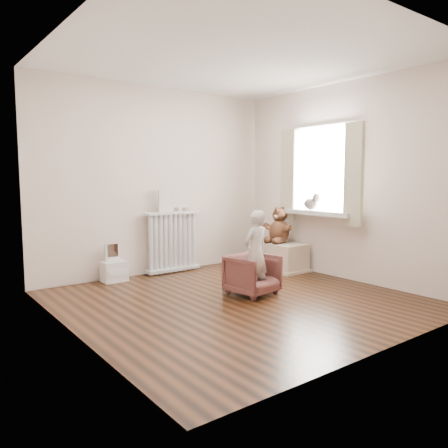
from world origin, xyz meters
TOP-DOWN VIEW (x-y plane):
  - floor at (0.00, 0.00)m, footprint 3.60×3.60m
  - ceiling at (0.00, 0.00)m, footprint 3.60×3.60m
  - back_wall at (0.00, 1.80)m, footprint 3.60×0.02m
  - front_wall at (0.00, -1.80)m, footprint 3.60×0.02m
  - left_wall at (-1.80, 0.00)m, footprint 0.02×3.60m
  - right_wall at (1.80, 0.00)m, footprint 0.02×3.60m
  - window at (1.76, 0.30)m, footprint 0.03×0.90m
  - window_sill at (1.67, 0.30)m, footprint 0.22×1.10m
  - curtain_left at (1.65, -0.27)m, footprint 0.06×0.26m
  - curtain_right at (1.65, 0.87)m, footprint 0.06×0.26m
  - radiator at (0.16, 1.68)m, footprint 0.83×0.16m
  - paper_doll at (0.04, 1.68)m, footprint 0.19×0.02m
  - tin_a at (0.24, 1.68)m, footprint 0.09×0.09m
  - tin_b at (0.39, 1.68)m, footprint 0.10×0.10m
  - toy_vanity at (-0.74, 1.65)m, footprint 0.31×0.22m
  - armchair at (0.28, 0.07)m, footprint 0.57×0.58m
  - child at (0.28, 0.02)m, footprint 0.38×0.28m
  - toy_bench at (1.52, 0.93)m, footprint 0.45×0.85m
  - teddy_bear at (1.52, 0.91)m, footprint 0.47×0.40m
  - plush_cat at (1.66, 0.43)m, footprint 0.18×0.29m

SIDE VIEW (x-z plane):
  - floor at x=0.00m, z-range -0.01..0.01m
  - toy_bench at x=1.52m, z-range 0.00..0.40m
  - armchair at x=0.28m, z-range 0.00..0.47m
  - toy_vanity at x=-0.74m, z-range 0.03..0.52m
  - radiator at x=0.16m, z-range -0.05..0.83m
  - child at x=0.28m, z-range 0.02..0.98m
  - teddy_bear at x=1.52m, z-range 0.41..0.93m
  - window_sill at x=1.67m, z-range 0.84..0.90m
  - tin_b at x=0.39m, z-range 0.87..0.93m
  - tin_a at x=0.24m, z-range 0.87..0.93m
  - plush_cat at x=1.66m, z-range 0.88..1.12m
  - paper_doll at x=0.04m, z-range 0.87..1.18m
  - back_wall at x=0.00m, z-range 0.00..2.60m
  - front_wall at x=0.00m, z-range 0.00..2.60m
  - left_wall at x=-1.80m, z-range 0.00..2.60m
  - right_wall at x=1.80m, z-range 0.00..2.60m
  - curtain_left at x=1.65m, z-range 0.74..2.04m
  - curtain_right at x=1.65m, z-range 0.74..2.04m
  - window at x=1.76m, z-range 0.90..2.00m
  - ceiling at x=0.00m, z-range 2.60..2.60m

